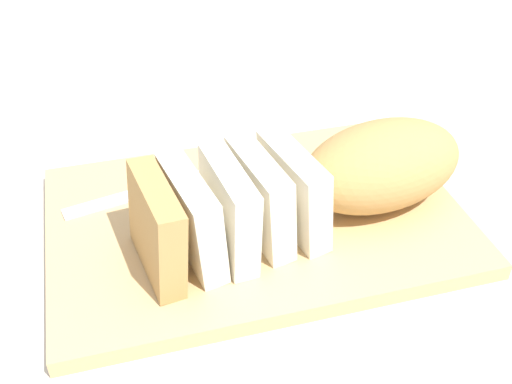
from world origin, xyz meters
name	(u,v)px	position (x,y,z in m)	size (l,w,h in m)	color
ground_plane	(256,226)	(0.00, 0.00, 0.00)	(3.00, 3.00, 0.00)	beige
cutting_board	(256,220)	(0.00, 0.00, 0.01)	(0.46, 0.31, 0.02)	tan
bread_loaf	(322,182)	(-0.07, 0.03, 0.07)	(0.39, 0.16, 0.10)	tan
bread_knife	(226,163)	(0.01, -0.09, 0.03)	(0.27, 0.07, 0.02)	silver
crumb_near_knife	(304,230)	(-0.04, 0.05, 0.02)	(0.01, 0.01, 0.01)	tan
crumb_near_loaf	(220,204)	(0.03, -0.03, 0.02)	(0.00, 0.00, 0.00)	tan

